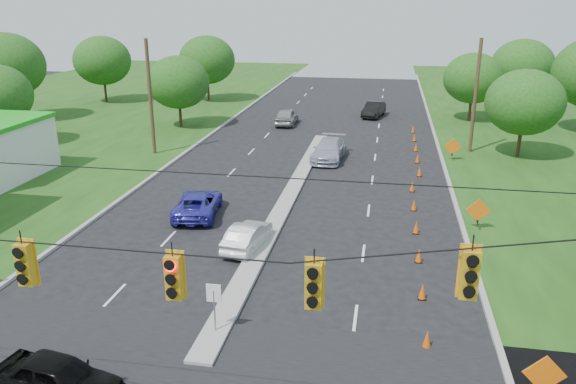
# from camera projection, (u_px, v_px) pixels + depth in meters

# --- Properties ---
(curb_left) EXTENTS (0.25, 110.00, 0.16)m
(curb_left) POSITION_uv_depth(u_px,v_px,m) (183.00, 155.00, 44.71)
(curb_left) COLOR gray
(curb_left) RESTS_ON ground
(curb_right) EXTENTS (0.25, 110.00, 0.16)m
(curb_right) POSITION_uv_depth(u_px,v_px,m) (444.00, 168.00, 41.33)
(curb_right) COLOR gray
(curb_right) RESTS_ON ground
(median) EXTENTS (1.00, 34.00, 0.18)m
(median) POSITION_uv_depth(u_px,v_px,m) (288.00, 200.00, 34.63)
(median) COLOR gray
(median) RESTS_ON ground
(median_sign) EXTENTS (0.55, 0.06, 2.05)m
(median_sign) POSITION_uv_depth(u_px,v_px,m) (214.00, 299.00, 20.18)
(median_sign) COLOR gray
(median_sign) RESTS_ON ground
(signal_span) EXTENTS (25.60, 0.32, 9.00)m
(signal_span) POSITION_uv_depth(u_px,v_px,m) (111.00, 315.00, 12.54)
(signal_span) COLOR #422D1C
(signal_span) RESTS_ON ground
(utility_pole_far_left) EXTENTS (0.28, 0.28, 9.00)m
(utility_pole_far_left) POSITION_uv_depth(u_px,v_px,m) (150.00, 98.00, 43.66)
(utility_pole_far_left) COLOR #422D1C
(utility_pole_far_left) RESTS_ON ground
(utility_pole_far_right) EXTENTS (0.28, 0.28, 9.00)m
(utility_pole_far_right) POSITION_uv_depth(u_px,v_px,m) (475.00, 97.00, 44.13)
(utility_pole_far_right) COLOR #422D1C
(utility_pole_far_right) RESTS_ON ground
(cone_1) EXTENTS (0.32, 0.32, 0.70)m
(cone_1) POSITION_uv_depth(u_px,v_px,m) (427.00, 339.00, 19.73)
(cone_1) COLOR #DE5108
(cone_1) RESTS_ON ground
(cone_2) EXTENTS (0.32, 0.32, 0.70)m
(cone_2) POSITION_uv_depth(u_px,v_px,m) (422.00, 291.00, 23.00)
(cone_2) COLOR #DE5108
(cone_2) RESTS_ON ground
(cone_3) EXTENTS (0.32, 0.32, 0.70)m
(cone_3) POSITION_uv_depth(u_px,v_px,m) (419.00, 255.00, 26.26)
(cone_3) COLOR #DE5108
(cone_3) RESTS_ON ground
(cone_4) EXTENTS (0.32, 0.32, 0.70)m
(cone_4) POSITION_uv_depth(u_px,v_px,m) (416.00, 227.00, 29.52)
(cone_4) COLOR #DE5108
(cone_4) RESTS_ON ground
(cone_5) EXTENTS (0.32, 0.32, 0.70)m
(cone_5) POSITION_uv_depth(u_px,v_px,m) (414.00, 205.00, 32.78)
(cone_5) COLOR #DE5108
(cone_5) RESTS_ON ground
(cone_6) EXTENTS (0.32, 0.32, 0.70)m
(cone_6) POSITION_uv_depth(u_px,v_px,m) (412.00, 186.00, 36.04)
(cone_6) COLOR #DE5108
(cone_6) RESTS_ON ground
(cone_7) EXTENTS (0.32, 0.32, 0.70)m
(cone_7) POSITION_uv_depth(u_px,v_px,m) (419.00, 171.00, 39.20)
(cone_7) COLOR #DE5108
(cone_7) RESTS_ON ground
(cone_8) EXTENTS (0.32, 0.32, 0.70)m
(cone_8) POSITION_uv_depth(u_px,v_px,m) (418.00, 158.00, 42.46)
(cone_8) COLOR #DE5108
(cone_8) RESTS_ON ground
(cone_9) EXTENTS (0.32, 0.32, 0.70)m
(cone_9) POSITION_uv_depth(u_px,v_px,m) (416.00, 147.00, 45.72)
(cone_9) COLOR #DE5108
(cone_9) RESTS_ON ground
(cone_10) EXTENTS (0.32, 0.32, 0.70)m
(cone_10) POSITION_uv_depth(u_px,v_px,m) (414.00, 137.00, 48.99)
(cone_10) COLOR #DE5108
(cone_10) RESTS_ON ground
(cone_11) EXTENTS (0.32, 0.32, 0.70)m
(cone_11) POSITION_uv_depth(u_px,v_px,m) (413.00, 129.00, 52.25)
(cone_11) COLOR #DE5108
(cone_11) RESTS_ON ground
(work_sign_0) EXTENTS (1.27, 0.58, 1.37)m
(work_sign_0) POSITION_uv_depth(u_px,v_px,m) (544.00, 376.00, 16.63)
(work_sign_0) COLOR black
(work_sign_0) RESTS_ON ground
(work_sign_1) EXTENTS (1.27, 0.58, 1.37)m
(work_sign_1) POSITION_uv_depth(u_px,v_px,m) (478.00, 211.00, 29.68)
(work_sign_1) COLOR black
(work_sign_1) RESTS_ON ground
(work_sign_2) EXTENTS (1.27, 0.58, 1.37)m
(work_sign_2) POSITION_uv_depth(u_px,v_px,m) (453.00, 147.00, 42.72)
(work_sign_2) COLOR black
(work_sign_2) RESTS_ON ground
(tree_3) EXTENTS (7.56, 7.56, 8.82)m
(tree_3) POSITION_uv_depth(u_px,v_px,m) (6.00, 65.00, 55.89)
(tree_3) COLOR black
(tree_3) RESTS_ON ground
(tree_4) EXTENTS (6.72, 6.72, 7.84)m
(tree_4) POSITION_uv_depth(u_px,v_px,m) (102.00, 61.00, 66.61)
(tree_4) COLOR black
(tree_4) RESTS_ON ground
(tree_5) EXTENTS (5.88, 5.88, 6.86)m
(tree_5) POSITION_uv_depth(u_px,v_px,m) (178.00, 82.00, 53.28)
(tree_5) COLOR black
(tree_5) RESTS_ON ground
(tree_6) EXTENTS (6.72, 6.72, 7.84)m
(tree_6) POSITION_uv_depth(u_px,v_px,m) (207.00, 60.00, 67.39)
(tree_6) COLOR black
(tree_6) RESTS_ON ground
(tree_9) EXTENTS (5.88, 5.88, 6.86)m
(tree_9) POSITION_uv_depth(u_px,v_px,m) (525.00, 102.00, 42.67)
(tree_9) COLOR black
(tree_9) RESTS_ON ground
(tree_11) EXTENTS (6.72, 6.72, 7.84)m
(tree_11) POSITION_uv_depth(u_px,v_px,m) (522.00, 66.00, 61.37)
(tree_11) COLOR black
(tree_11) RESTS_ON ground
(tree_12) EXTENTS (5.88, 5.88, 6.86)m
(tree_12) POSITION_uv_depth(u_px,v_px,m) (473.00, 78.00, 56.05)
(tree_12) COLOR black
(tree_12) RESTS_ON ground
(black_sedan) EXTENTS (4.24, 2.23, 1.37)m
(black_sedan) POSITION_uv_depth(u_px,v_px,m) (59.00, 378.00, 17.17)
(black_sedan) COLOR black
(black_sedan) RESTS_ON ground
(white_sedan) EXTENTS (1.84, 4.04, 1.29)m
(white_sedan) POSITION_uv_depth(u_px,v_px,m) (247.00, 236.00, 27.68)
(white_sedan) COLOR silver
(white_sedan) RESTS_ON ground
(blue_pickup) EXTENTS (3.01, 5.25, 1.38)m
(blue_pickup) POSITION_uv_depth(u_px,v_px,m) (198.00, 204.00, 31.98)
(blue_pickup) COLOR #2D2AA0
(blue_pickup) RESTS_ON ground
(silver_car_far) EXTENTS (2.51, 5.55, 1.58)m
(silver_car_far) POSITION_uv_depth(u_px,v_px,m) (329.00, 150.00, 43.14)
(silver_car_far) COLOR #A5A4B9
(silver_car_far) RESTS_ON ground
(silver_car_oncoming) EXTENTS (1.91, 4.70, 1.60)m
(silver_car_oncoming) POSITION_uv_depth(u_px,v_px,m) (287.00, 117.00, 55.54)
(silver_car_oncoming) COLOR gray
(silver_car_oncoming) RESTS_ON ground
(dark_car_receding) EXTENTS (2.54, 4.99, 1.57)m
(dark_car_receding) POSITION_uv_depth(u_px,v_px,m) (374.00, 109.00, 59.33)
(dark_car_receding) COLOR black
(dark_car_receding) RESTS_ON ground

